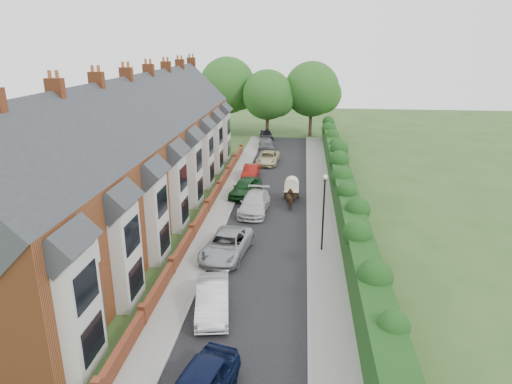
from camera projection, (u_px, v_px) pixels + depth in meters
ground at (264, 279)px, 26.05m from camera, size 140.00×140.00×0.00m
road at (269, 211)px, 36.47m from camera, size 6.00×58.00×0.02m
pavement_hedge_side at (321, 212)px, 36.06m from camera, size 2.20×58.00×0.12m
pavement_house_side at (222, 208)px, 36.83m from camera, size 1.70×58.00×0.12m
kerb_hedge_side at (308, 211)px, 36.16m from camera, size 0.18×58.00×0.13m
kerb_house_side at (232, 209)px, 36.75m from camera, size 0.18×58.00×0.13m
hedge at (345, 194)px, 35.39m from camera, size 2.10×58.00×2.85m
terrace_row at (135, 156)px, 35.11m from camera, size 9.05×40.50×11.50m
garden_wall_row at (207, 207)px, 35.86m from camera, size 0.35×40.35×1.10m
lamppost at (324, 203)px, 28.45m from camera, size 0.32×0.32×5.16m
tree_far_left at (270, 96)px, 62.32m from camera, size 7.14×6.80×9.29m
tree_far_right at (314, 91)px, 63.42m from camera, size 7.98×7.60×10.31m
tree_far_back at (230, 87)px, 65.44m from camera, size 8.40×8.00×10.82m
car_silver_a at (213, 299)px, 22.67m from camera, size 2.29×4.71×1.49m
car_silver_b at (227, 245)px, 28.64m from camera, size 3.19×5.60×1.47m
car_white at (255, 203)px, 35.97m from camera, size 2.35×5.30×1.51m
car_green at (245, 187)px, 39.66m from camera, size 2.83×4.95×1.59m
car_red at (251, 172)px, 44.83m from camera, size 1.55×4.06×1.32m
car_beige at (268, 158)px, 50.19m from camera, size 2.49×4.90×1.33m
car_grey at (266, 144)px, 57.23m from camera, size 2.23×4.56×1.28m
car_black at (266, 134)px, 62.55m from camera, size 2.36×4.21×1.35m
horse at (291, 199)px, 36.96m from camera, size 1.22×1.84×1.43m
horse_cart at (292, 187)px, 38.54m from camera, size 1.26×2.79×2.02m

